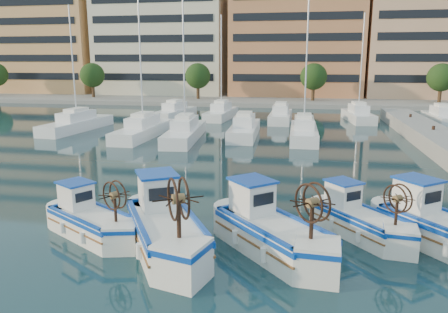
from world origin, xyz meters
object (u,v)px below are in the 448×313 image
Objects in this scene: fishing_boat_d at (359,218)px; fishing_boat_a at (90,219)px; fishing_boat_b at (165,225)px; fishing_boat_c at (270,229)px; fishing_boat_e at (440,226)px.

fishing_boat_a is at bearing 152.43° from fishing_boat_d.
fishing_boat_d is at bearing -9.81° from fishing_boat_b.
fishing_boat_c is at bearing -22.58° from fishing_boat_b.
fishing_boat_a is at bearing 137.18° from fishing_boat_c.
fishing_boat_b is 3.70m from fishing_boat_c.
fishing_boat_c is (6.82, -0.12, 0.14)m from fishing_boat_a.
fishing_boat_d is (6.88, 2.53, -0.20)m from fishing_boat_b.
fishing_boat_a is at bearing 139.25° from fishing_boat_b.
fishing_boat_a is 3.21m from fishing_boat_b.
fishing_boat_b is 7.34m from fishing_boat_d.
fishing_boat_e reaches higher than fishing_boat_d.
fishing_boat_b is 1.12× the size of fishing_boat_e.
fishing_boat_e is at bearing -28.02° from fishing_boat_c.
fishing_boat_c is (3.67, 0.48, -0.05)m from fishing_boat_b.
fishing_boat_a is 6.82m from fishing_boat_c.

